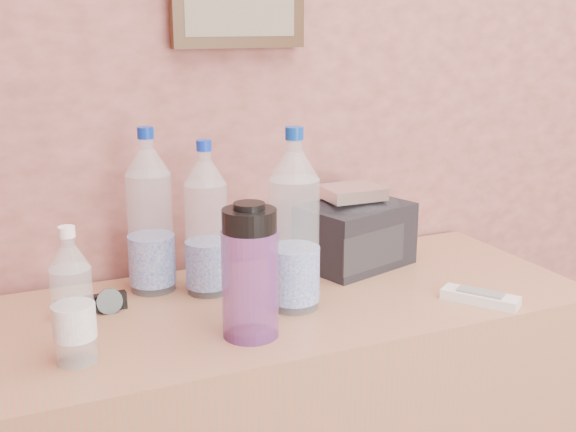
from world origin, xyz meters
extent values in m
plane|color=#B96D6E|center=(0.00, 2.00, 1.35)|extent=(4.00, 0.00, 4.00)
cylinder|color=white|center=(-0.77, 1.89, 0.93)|extent=(0.09, 0.09, 0.30)
cylinder|color=#082BA4|center=(-0.77, 1.89, 1.12)|extent=(0.03, 0.03, 0.02)
cylinder|color=white|center=(-0.67, 1.82, 0.92)|extent=(0.09, 0.09, 0.28)
cylinder|color=#0D2FB7|center=(-0.67, 1.82, 1.09)|extent=(0.03, 0.03, 0.02)
cylinder|color=silver|center=(-0.54, 1.68, 0.94)|extent=(0.10, 0.10, 0.32)
cylinder|color=#09389F|center=(-0.54, 1.68, 1.13)|extent=(0.03, 0.03, 0.02)
cylinder|color=#A8C3D6|center=(-0.97, 1.61, 0.88)|extent=(0.07, 0.07, 0.20)
cylinder|color=white|center=(-0.97, 1.61, 1.01)|extent=(0.03, 0.03, 0.02)
cylinder|color=#7E3E9A|center=(-0.66, 1.59, 0.88)|extent=(0.10, 0.10, 0.20)
cylinder|color=black|center=(-0.66, 1.59, 1.00)|extent=(0.10, 0.10, 0.05)
cube|color=silver|center=(-0.18, 1.54, 0.79)|extent=(0.13, 0.15, 0.02)
cube|color=silver|center=(-0.32, 1.84, 0.96)|extent=(0.13, 0.11, 0.03)
camera|label=1|loc=(-1.09, 0.45, 1.34)|focal=45.00mm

